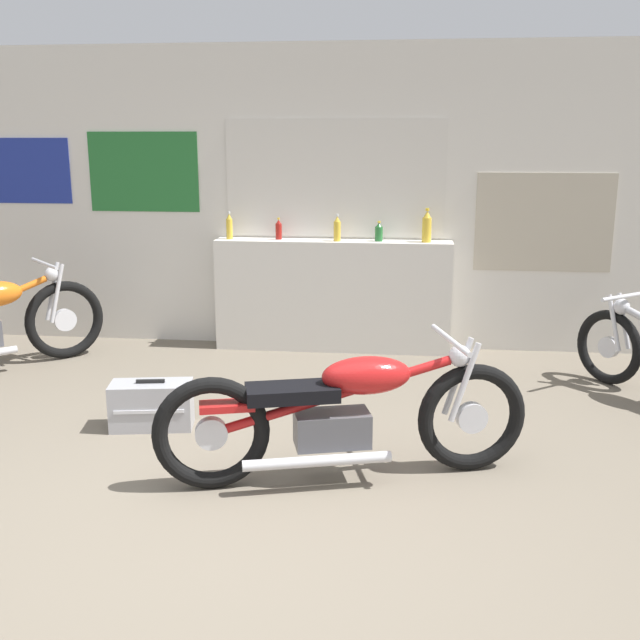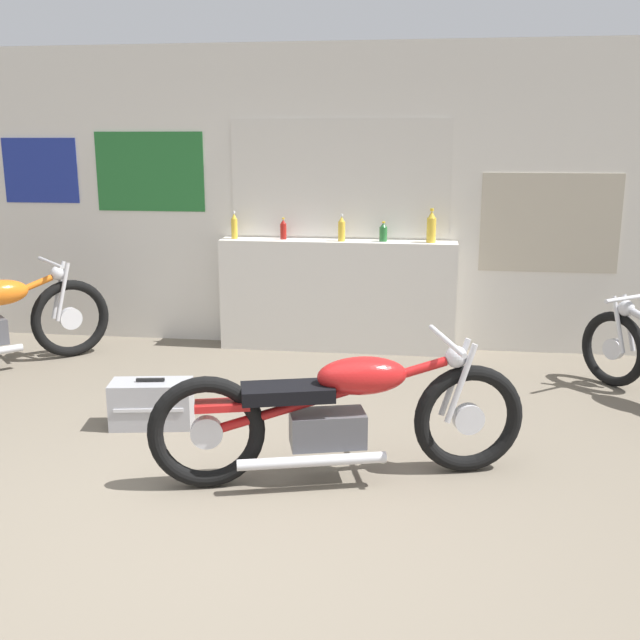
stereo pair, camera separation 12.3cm
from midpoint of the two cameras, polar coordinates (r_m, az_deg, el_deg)
The scene contains 10 objects.
ground_plane at distance 4.00m, azimuth -6.81°, elevation -15.72°, with size 24.00×24.00×0.00m, color #706656.
wall_back at distance 7.09m, azimuth 0.46°, elevation 9.22°, with size 10.00×0.07×2.80m.
sill_counter at distance 7.02m, azimuth 1.81°, elevation 1.86°, with size 2.20×0.28×1.04m.
bottle_leftmost at distance 7.09m, azimuth -6.05°, elevation 7.10°, with size 0.06×0.06×0.26m.
bottle_left_center at distance 7.03m, azimuth -2.31°, elevation 6.90°, with size 0.06×0.06×0.20m.
bottle_center at distance 6.88m, azimuth 2.17°, elevation 6.93°, with size 0.07×0.07×0.25m.
bottle_right_center at distance 6.90m, azimuth 5.36°, elevation 6.66°, with size 0.07×0.07×0.18m.
bottle_rightmost at distance 6.87m, azimuth 9.00°, elevation 6.98°, with size 0.08×0.08×0.31m.
motorcycle_red at distance 4.36m, azimuth 2.37°, elevation -7.09°, with size 2.15×0.82×0.84m.
hard_case_silver at distance 5.34m, azimuth -12.05°, elevation -6.26°, with size 0.59×0.35×0.35m.
Camera 2 is at (0.99, -3.35, 1.95)m, focal length 42.00 mm.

